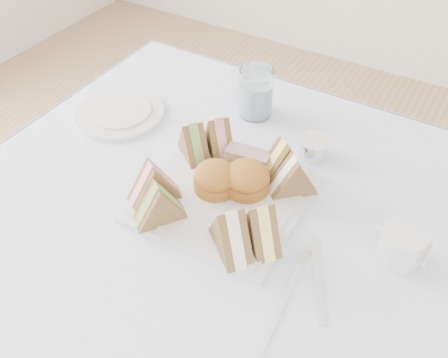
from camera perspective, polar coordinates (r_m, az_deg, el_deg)
The scene contains 20 objects.
table at distance 1.17m, azimuth -0.99°, elevation -18.37°, with size 0.90×0.90×0.74m, color brown.
tablecloth at distance 0.86m, azimuth -1.28°, elevation -6.33°, with size 1.02×1.02×0.01m, color #C7D3FE.
serving_plate at distance 0.91m, azimuth 0.00°, elevation -2.03°, with size 0.28×0.28×0.01m, color silver.
sandwich_fl_a at distance 0.88m, azimuth -8.10°, elevation -0.28°, with size 0.09×0.04×0.08m, color brown, non-canonical shape.
sandwich_fl_b at distance 0.85m, azimuth -7.46°, elevation -2.63°, with size 0.09×0.04×0.08m, color brown, non-canonical shape.
sandwich_fr_a at distance 0.81m, azimuth 4.23°, elevation -5.15°, with size 0.09×0.04×0.08m, color brown, non-canonical shape.
sandwich_fr_b at distance 0.79m, azimuth 0.77°, elevation -5.84°, with size 0.10×0.05×0.09m, color brown, non-canonical shape.
sandwich_bl_a at distance 0.97m, azimuth -3.52°, elevation 4.47°, with size 0.09×0.04×0.08m, color brown, non-canonical shape.
sandwich_bl_b at distance 0.98m, azimuth -0.62°, elevation 5.05°, with size 0.09×0.04×0.08m, color brown, non-canonical shape.
sandwich_br_a at distance 0.90m, azimuth 7.95°, elevation 0.55°, with size 0.09×0.04×0.08m, color brown, non-canonical shape.
sandwich_br_b at distance 0.93m, azimuth 6.76°, elevation 2.52°, with size 0.09×0.04×0.08m, color brown, non-canonical shape.
scone_left at distance 0.90m, azimuth -0.98°, elevation 0.11°, with size 0.08×0.08×0.05m, color #A9682E.
scone_right at distance 0.90m, azimuth 2.63°, elevation 0.06°, with size 0.08×0.08×0.06m, color #A9682E.
pastry_slice at distance 0.95m, azimuth 2.74°, elevation 2.22°, with size 0.09×0.03×0.04m, color #C0B48C.
side_plate at distance 1.14m, azimuth -11.86°, elevation 7.42°, with size 0.20×0.20×0.01m, color silver.
water_glass at distance 1.10m, azimuth 3.66°, elevation 9.84°, with size 0.07×0.07×0.11m, color white.
tea_strainer at distance 1.01m, azimuth 10.17°, elevation 3.44°, with size 0.07×0.07×0.04m, color silver.
knife at distance 0.82m, azimuth 10.67°, elevation -10.93°, with size 0.01×0.17×0.00m, color silver.
fork at distance 0.78m, azimuth 6.63°, elevation -14.06°, with size 0.01×0.17×0.00m, color silver.
creamer_jug at distance 0.85m, azimuth 19.54°, elevation -7.25°, with size 0.07×0.07×0.06m, color silver.
Camera 1 is at (0.31, -0.48, 1.40)m, focal length 40.00 mm.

